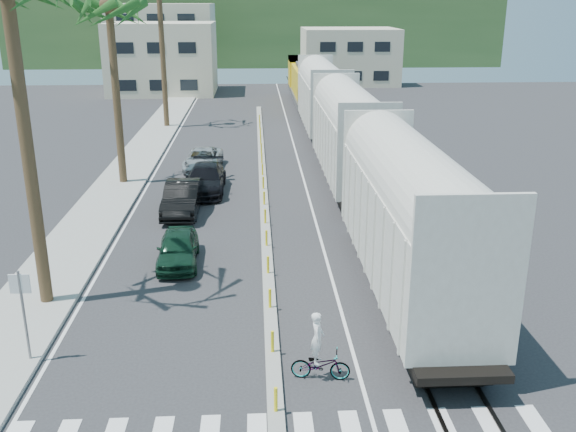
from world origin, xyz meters
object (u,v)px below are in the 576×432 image
at_px(car_lead, 178,248).
at_px(cyclist, 320,358).
at_px(street_sign, 22,303).
at_px(car_second, 182,198).

relative_size(car_lead, cyclist, 1.94).
bearing_deg(car_lead, street_sign, -118.16).
xyz_separation_m(car_second, cyclist, (5.50, -15.55, -0.14)).
height_order(car_second, cyclist, cyclist).
relative_size(car_second, cyclist, 2.34).
relative_size(street_sign, cyclist, 1.42).
xyz_separation_m(street_sign, car_second, (3.12, 14.24, -1.16)).
height_order(car_lead, cyclist, cyclist).
height_order(street_sign, car_lead, street_sign).
xyz_separation_m(car_lead, car_second, (-0.51, 6.74, 0.12)).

